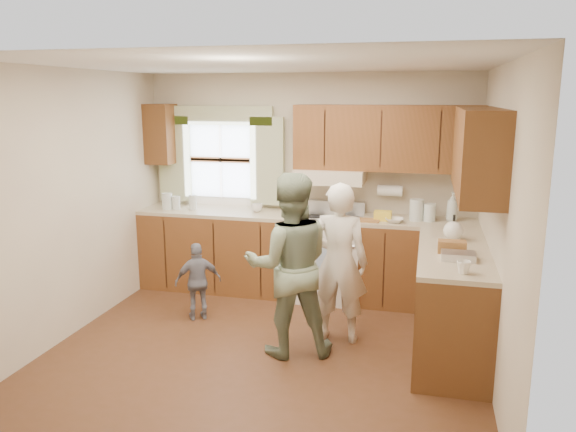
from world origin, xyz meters
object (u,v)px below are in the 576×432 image
(child, at_px, (198,281))
(woman_right, at_px, (289,265))
(stove, at_px, (328,257))
(woman_left, at_px, (339,263))

(child, bearing_deg, woman_right, 124.24)
(child, bearing_deg, stove, -171.23)
(stove, relative_size, woman_left, 0.72)
(woman_left, bearing_deg, child, -5.69)
(stove, height_order, woman_right, woman_right)
(woman_right, bearing_deg, woman_left, -153.72)
(stove, height_order, woman_left, woman_left)
(stove, bearing_deg, child, -140.91)
(stove, distance_m, child, 1.50)
(woman_left, xyz_separation_m, child, (-1.45, 0.14, -0.35))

